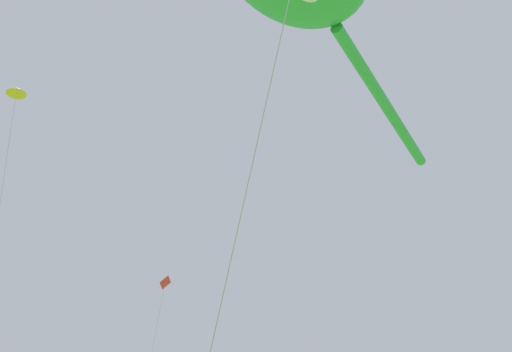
# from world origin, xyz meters

# --- Properties ---
(small_kite_triangle_green) EXTENTS (1.45, 1.50, 13.32)m
(small_kite_triangle_green) POSITION_xyz_m (5.87, 25.42, 11.81)
(small_kite_triangle_green) COLOR red
(small_kite_triangle_green) RESTS_ON ground
(small_kite_delta_white) EXTENTS (1.30, 3.25, 17.73)m
(small_kite_delta_white) POSITION_xyz_m (-4.62, 19.18, 17.11)
(small_kite_delta_white) COLOR yellow
(small_kite_delta_white) RESTS_ON ground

